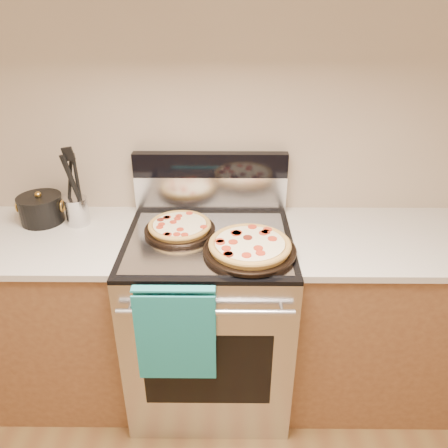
{
  "coord_description": "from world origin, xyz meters",
  "views": [
    {
      "loc": [
        0.08,
        -0.07,
        1.89
      ],
      "look_at": [
        0.07,
        1.55,
        1.05
      ],
      "focal_mm": 35.0,
      "sensor_mm": 36.0,
      "label": 1
    }
  ],
  "objects_px": {
    "pepperoni_pizza_back": "(180,227)",
    "pepperoni_pizza_front": "(250,247)",
    "range_body": "(210,319)",
    "utensil_crock": "(77,211)",
    "saucepan": "(41,210)"
  },
  "relations": [
    {
      "from": "pepperoni_pizza_front",
      "to": "utensil_crock",
      "type": "bearing_deg",
      "value": 160.5
    },
    {
      "from": "pepperoni_pizza_back",
      "to": "pepperoni_pizza_front",
      "type": "height_order",
      "value": "pepperoni_pizza_front"
    },
    {
      "from": "utensil_crock",
      "to": "saucepan",
      "type": "relative_size",
      "value": 0.67
    },
    {
      "from": "pepperoni_pizza_back",
      "to": "utensil_crock",
      "type": "xyz_separation_m",
      "value": [
        -0.5,
        0.11,
        0.03
      ]
    },
    {
      "from": "pepperoni_pizza_front",
      "to": "saucepan",
      "type": "distance_m",
      "value": 1.05
    },
    {
      "from": "pepperoni_pizza_back",
      "to": "pepperoni_pizza_front",
      "type": "xyz_separation_m",
      "value": [
        0.32,
        -0.18,
        0.0
      ]
    },
    {
      "from": "pepperoni_pizza_back",
      "to": "saucepan",
      "type": "relative_size",
      "value": 1.6
    },
    {
      "from": "range_body",
      "to": "pepperoni_pizza_front",
      "type": "height_order",
      "value": "pepperoni_pizza_front"
    },
    {
      "from": "range_body",
      "to": "pepperoni_pizza_front",
      "type": "bearing_deg",
      "value": -35.84
    },
    {
      "from": "saucepan",
      "to": "range_body",
      "type": "bearing_deg",
      "value": -12.33
    },
    {
      "from": "pepperoni_pizza_back",
      "to": "utensil_crock",
      "type": "distance_m",
      "value": 0.51
    },
    {
      "from": "pepperoni_pizza_back",
      "to": "pepperoni_pizza_front",
      "type": "bearing_deg",
      "value": -30.33
    },
    {
      "from": "utensil_crock",
      "to": "saucepan",
      "type": "xyz_separation_m",
      "value": [
        -0.18,
        0.02,
        -0.01
      ]
    },
    {
      "from": "pepperoni_pizza_back",
      "to": "saucepan",
      "type": "bearing_deg",
      "value": 169.67
    },
    {
      "from": "pepperoni_pizza_front",
      "to": "utensil_crock",
      "type": "xyz_separation_m",
      "value": [
        -0.82,
        0.29,
        0.03
      ]
    }
  ]
}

